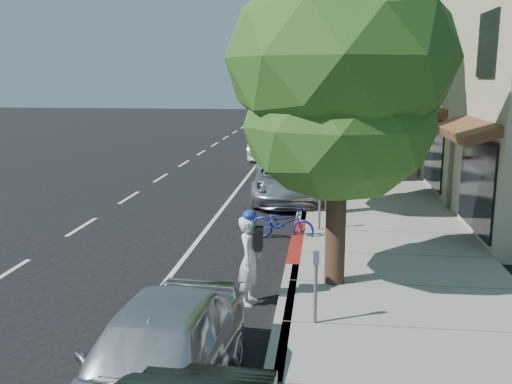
# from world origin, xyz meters

# --- Properties ---
(ground) EXTENTS (120.00, 120.00, 0.00)m
(ground) POSITION_xyz_m (0.00, 0.00, 0.00)
(ground) COLOR black
(ground) RESTS_ON ground
(sidewalk) EXTENTS (4.60, 56.00, 0.15)m
(sidewalk) POSITION_xyz_m (2.30, 8.00, 0.07)
(sidewalk) COLOR gray
(sidewalk) RESTS_ON ground
(curb) EXTENTS (0.30, 56.00, 0.15)m
(curb) POSITION_xyz_m (0.00, 8.00, 0.07)
(curb) COLOR #9E998E
(curb) RESTS_ON ground
(curb_red_segment) EXTENTS (0.32, 4.00, 0.15)m
(curb_red_segment) POSITION_xyz_m (0.00, 1.00, 0.07)
(curb_red_segment) COLOR maroon
(curb_red_segment) RESTS_ON ground
(storefront_building) EXTENTS (10.00, 36.00, 7.00)m
(storefront_building) POSITION_xyz_m (9.60, 18.00, 3.50)
(storefront_building) COLOR #BAAF8F
(storefront_building) RESTS_ON ground
(street_tree_0) EXTENTS (4.39, 4.39, 7.20)m
(street_tree_0) POSITION_xyz_m (0.90, -2.00, 4.45)
(street_tree_0) COLOR black
(street_tree_0) RESTS_ON ground
(street_tree_1) EXTENTS (4.44, 4.44, 7.95)m
(street_tree_1) POSITION_xyz_m (0.90, 4.00, 5.00)
(street_tree_1) COLOR black
(street_tree_1) RESTS_ON ground
(street_tree_2) EXTENTS (4.51, 4.51, 7.58)m
(street_tree_2) POSITION_xyz_m (0.90, 10.00, 4.71)
(street_tree_2) COLOR black
(street_tree_2) RESTS_ON ground
(street_tree_3) EXTENTS (5.02, 5.02, 7.94)m
(street_tree_3) POSITION_xyz_m (0.90, 16.00, 4.87)
(street_tree_3) COLOR black
(street_tree_3) RESTS_ON ground
(street_tree_4) EXTENTS (4.94, 4.94, 7.81)m
(street_tree_4) POSITION_xyz_m (0.90, 22.00, 4.79)
(street_tree_4) COLOR black
(street_tree_4) RESTS_ON ground
(street_tree_5) EXTENTS (4.50, 4.50, 6.82)m
(street_tree_5) POSITION_xyz_m (0.90, 28.00, 4.14)
(street_tree_5) COLOR black
(street_tree_5) RESTS_ON ground
(cyclist) EXTENTS (0.48, 0.67, 1.71)m
(cyclist) POSITION_xyz_m (-0.70, -2.94, 0.85)
(cyclist) COLOR white
(cyclist) RESTS_ON ground
(bicycle) EXTENTS (1.79, 0.95, 0.90)m
(bicycle) POSITION_xyz_m (-0.40, 1.43, 0.45)
(bicycle) COLOR navy
(bicycle) RESTS_ON ground
(silver_suv) EXTENTS (2.80, 5.32, 1.43)m
(silver_suv) POSITION_xyz_m (-0.61, 6.36, 0.71)
(silver_suv) COLOR silver
(silver_suv) RESTS_ON ground
(dark_sedan) EXTENTS (1.87, 4.93, 1.61)m
(dark_sedan) POSITION_xyz_m (-0.85, 9.97, 0.80)
(dark_sedan) COLOR black
(dark_sedan) RESTS_ON ground
(white_pickup) EXTENTS (2.41, 5.73, 1.65)m
(white_pickup) POSITION_xyz_m (-2.08, 17.07, 0.83)
(white_pickup) COLOR white
(white_pickup) RESTS_ON ground
(dark_suv_far) EXTENTS (2.01, 4.90, 1.66)m
(dark_suv_far) POSITION_xyz_m (-2.20, 24.54, 0.83)
(dark_suv_far) COLOR black
(dark_suv_far) RESTS_ON ground
(near_car_a) EXTENTS (1.98, 4.33, 1.44)m
(near_car_a) POSITION_xyz_m (-1.42, -6.56, 0.72)
(near_car_a) COLOR silver
(near_car_a) RESTS_ON ground
(pedestrian) EXTENTS (1.12, 1.04, 1.85)m
(pedestrian) POSITION_xyz_m (3.23, 9.62, 1.08)
(pedestrian) COLOR black
(pedestrian) RESTS_ON sidewalk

